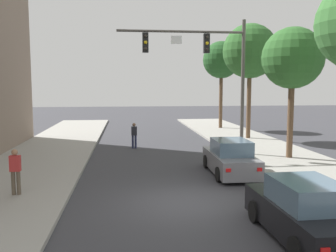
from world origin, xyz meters
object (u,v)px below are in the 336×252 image
object	(u,v)px
car_lead_grey	(230,159)
car_following_black	(304,213)
pedestrian_crossing_road	(134,134)
street_tree_farthest	(221,60)
street_tree_third	(250,52)
traffic_signal_mast	(208,61)
fire_hydrant	(324,192)
pedestrian_sidewalk_left_walker	(15,169)
street_tree_second	(293,59)

from	to	relation	value
car_lead_grey	car_following_black	bearing A→B (deg)	-90.79
pedestrian_crossing_road	street_tree_farthest	distance (m)	13.72
car_following_black	street_tree_farthest	xyz separation A→B (m)	(4.12, 24.24, 5.60)
car_lead_grey	street_tree_third	xyz separation A→B (m)	(4.36, 10.31, 5.77)
traffic_signal_mast	fire_hydrant	bearing A→B (deg)	-77.59
pedestrian_sidewalk_left_walker	street_tree_second	xyz separation A→B (m)	(12.68, 5.44, 4.36)
car_following_black	pedestrian_crossing_road	size ratio (longest dim) A/B	2.60
car_following_black	street_tree_farthest	distance (m)	25.22
car_lead_grey	street_tree_second	size ratio (longest dim) A/B	0.61
car_lead_grey	street_tree_farthest	size ratio (longest dim) A/B	0.54
pedestrian_crossing_road	street_tree_farthest	bearing A→B (deg)	49.47
car_following_black	pedestrian_crossing_road	world-z (taller)	pedestrian_crossing_road
fire_hydrant	street_tree_third	bearing A→B (deg)	80.47
car_lead_grey	pedestrian_crossing_road	bearing A→B (deg)	119.04
pedestrian_sidewalk_left_walker	street_tree_third	distance (m)	19.11
pedestrian_sidewalk_left_walker	fire_hydrant	size ratio (longest dim) A/B	2.28
pedestrian_crossing_road	street_tree_farthest	xyz separation A→B (m)	(8.19, 9.58, 5.41)
street_tree_second	fire_hydrant	bearing A→B (deg)	-106.75
car_lead_grey	street_tree_second	world-z (taller)	street_tree_second
car_following_black	pedestrian_sidewalk_left_walker	world-z (taller)	pedestrian_sidewalk_left_walker
pedestrian_crossing_road	fire_hydrant	bearing A→B (deg)	-63.89
car_lead_grey	street_tree_third	world-z (taller)	street_tree_third
traffic_signal_mast	street_tree_farthest	world-z (taller)	street_tree_farthest
car_following_black	pedestrian_sidewalk_left_walker	xyz separation A→B (m)	(-8.49, 4.49, 0.34)
pedestrian_crossing_road	fire_hydrant	xyz separation A→B (m)	(6.00, -12.24, -0.41)
car_lead_grey	fire_hydrant	size ratio (longest dim) A/B	5.92
street_tree_third	pedestrian_sidewalk_left_walker	bearing A→B (deg)	-134.94
fire_hydrant	street_tree_farthest	world-z (taller)	street_tree_farthest
fire_hydrant	street_tree_second	distance (m)	9.26
street_tree_second	street_tree_farthest	size ratio (longest dim) A/B	0.88
traffic_signal_mast	pedestrian_sidewalk_left_walker	distance (m)	11.72
pedestrian_crossing_road	street_tree_farthest	size ratio (longest dim) A/B	0.21
car_following_black	street_tree_farthest	bearing A→B (deg)	80.35
pedestrian_sidewalk_left_walker	pedestrian_crossing_road	bearing A→B (deg)	66.54
traffic_signal_mast	car_lead_grey	size ratio (longest dim) A/B	1.76
pedestrian_sidewalk_left_walker	street_tree_third	xyz separation A→B (m)	(12.94, 12.97, 5.43)
pedestrian_crossing_road	street_tree_farthest	world-z (taller)	street_tree_farthest
fire_hydrant	pedestrian_crossing_road	bearing A→B (deg)	116.11
fire_hydrant	street_tree_farthest	size ratio (longest dim) A/B	0.09
street_tree_second	street_tree_third	xyz separation A→B (m)	(0.27, 7.53, 1.07)
car_following_black	traffic_signal_mast	bearing A→B (deg)	90.22
car_following_black	pedestrian_sidewalk_left_walker	distance (m)	9.61
car_lead_grey	pedestrian_sidewalk_left_walker	xyz separation A→B (m)	(-8.59, -2.66, 0.34)
traffic_signal_mast	car_following_black	xyz separation A→B (m)	(0.04, -11.38, -4.65)
pedestrian_sidewalk_left_walker	traffic_signal_mast	bearing A→B (deg)	39.24
street_tree_third	pedestrian_crossing_road	bearing A→B (deg)	-161.84
traffic_signal_mast	car_lead_grey	distance (m)	6.29
traffic_signal_mast	pedestrian_crossing_road	size ratio (longest dim) A/B	4.57
fire_hydrant	street_tree_farthest	distance (m)	22.70
traffic_signal_mast	car_lead_grey	bearing A→B (deg)	-88.09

